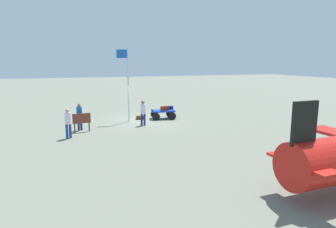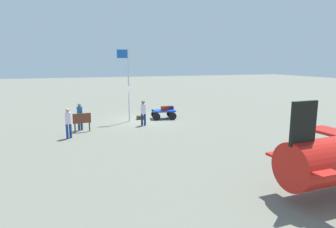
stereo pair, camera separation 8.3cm
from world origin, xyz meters
The scene contains 10 objects.
ground_plane centered at (0.00, 0.00, 0.00)m, with size 120.00×120.00×0.00m, color slate.
luggage_cart centered at (-1.58, 0.06, 0.46)m, with size 1.92×1.41×0.66m.
suitcase_grey centered at (-1.66, 0.22, 0.82)m, with size 0.61×0.43×0.32m.
suitcase_maroon centered at (-2.19, -0.19, 0.78)m, with size 0.52×0.41×0.24m.
suitcase_tan centered at (0.06, -0.29, 0.14)m, with size 0.67×0.41×0.27m.
worker_lead centered at (0.40, 1.80, 0.99)m, with size 0.46×0.46×1.70m.
worker_trailing centered at (4.47, 1.85, 0.99)m, with size 0.47×0.47×1.70m.
worker_supervisor centered at (5.17, 3.66, 0.98)m, with size 0.45×0.45×1.69m.
flagpole centered at (1.08, 0.11, 2.99)m, with size 0.81×0.15×5.14m.
signboard centered at (4.38, 2.34, 0.76)m, with size 1.07×0.17×1.15m.
Camera 1 is at (5.26, 20.50, 4.25)m, focal length 31.39 mm.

